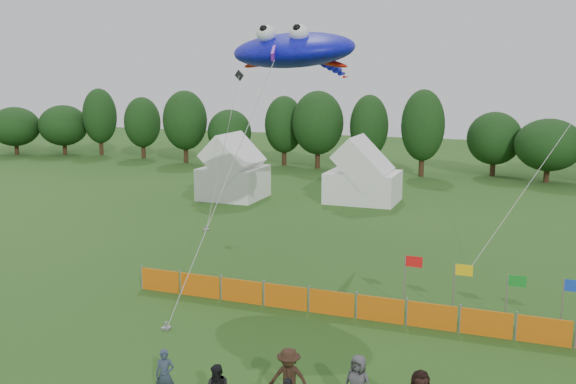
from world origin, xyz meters
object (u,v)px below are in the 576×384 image
(spectator_a, at_px, (165,375))
(stingray_kite, at_px, (297,51))
(barrier_fence, at_px, (380,309))
(spectator_e, at_px, (358,384))
(tent_left, at_px, (233,172))
(tent_right, at_px, (363,177))
(spectator_c, at_px, (289,380))

(spectator_a, distance_m, stingray_kite, 17.26)
(barrier_fence, xyz_separation_m, spectator_e, (0.94, -7.00, 0.38))
(tent_left, height_order, spectator_a, tent_left)
(tent_left, bearing_deg, barrier_fence, -51.82)
(tent_left, relative_size, barrier_fence, 0.21)
(tent_right, height_order, barrier_fence, tent_right)
(spectator_e, bearing_deg, barrier_fence, 110.93)
(spectator_a, xyz_separation_m, spectator_e, (5.58, 1.31, 0.09))
(tent_left, distance_m, spectator_e, 32.67)
(barrier_fence, distance_m, spectator_e, 7.08)
(barrier_fence, height_order, stingray_kite, stingray_kite)
(barrier_fence, xyz_separation_m, spectator_a, (-4.65, -8.31, 0.29))
(barrier_fence, height_order, spectator_c, spectator_c)
(stingray_kite, bearing_deg, tent_left, 125.58)
(barrier_fence, relative_size, stingray_kite, 1.24)
(tent_right, relative_size, barrier_fence, 0.24)
(stingray_kite, bearing_deg, tent_right, 93.07)
(stingray_kite, bearing_deg, spectator_c, -70.83)
(spectator_c, bearing_deg, stingray_kite, 102.06)
(tent_left, xyz_separation_m, spectator_e, (17.24, -27.73, -1.15))
(spectator_a, relative_size, spectator_e, 0.90)
(tent_right, bearing_deg, spectator_e, -75.98)
(tent_right, xyz_separation_m, spectator_c, (5.57, -30.50, -0.94))
(spectator_e, bearing_deg, tent_right, 117.35)
(tent_left, distance_m, spectator_c, 32.21)
(spectator_e, distance_m, stingray_kite, 17.41)
(tent_right, distance_m, spectator_a, 31.31)
(spectator_a, bearing_deg, tent_right, 77.47)
(tent_right, xyz_separation_m, spectator_a, (1.89, -31.23, -1.11))
(spectator_c, distance_m, spectator_e, 1.99)
(spectator_c, bearing_deg, spectator_a, -175.91)
(spectator_c, relative_size, stingray_kite, 0.11)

